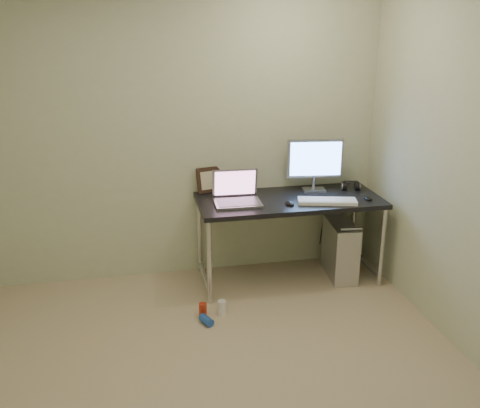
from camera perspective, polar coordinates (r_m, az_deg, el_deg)
name	(u,v)px	position (r m, az deg, el deg)	size (l,w,h in m)	color
floor	(213,393)	(3.50, -2.85, -19.46)	(3.50, 3.50, 0.00)	tan
wall_back	(179,136)	(4.58, -6.54, 7.18)	(3.50, 0.02, 2.50)	beige
desk	(289,207)	(4.57, 5.26, -0.34)	(1.56, 0.68, 0.75)	black
tower_computer	(340,249)	(4.85, 10.64, -4.75)	(0.26, 0.50, 0.54)	silver
cable_a	(323,221)	(5.05, 8.85, -1.84)	(0.01, 0.01, 0.70)	black
cable_b	(333,223)	(5.07, 9.87, -2.06)	(0.01, 0.01, 0.72)	black
can_red	(203,310)	(4.22, -3.99, -11.23)	(0.06, 0.06, 0.11)	#B52E16
can_white	(222,308)	(4.24, -1.93, -10.98)	(0.06, 0.06, 0.12)	white
can_blue	(206,320)	(4.13, -3.61, -12.27)	(0.06, 0.06, 0.12)	blue
laptop	(237,195)	(4.41, -0.36, 0.95)	(0.39, 0.32, 0.26)	#AAA9B0
monitor	(315,161)	(4.71, 8.01, 4.57)	(0.49, 0.17, 0.46)	#AAA9B0
keyboard	(327,201)	(4.47, 9.28, 0.30)	(0.48, 0.16, 0.03)	white
mouse_right	(368,198)	(4.62, 13.52, 0.67)	(0.06, 0.10, 0.03)	black
mouse_left	(290,203)	(4.38, 5.30, 0.15)	(0.07, 0.11, 0.04)	black
headphones	(351,187)	(4.86, 11.71, 1.83)	(0.17, 0.10, 0.10)	black
picture_frame	(212,179)	(4.68, -2.99, 2.63)	(0.28, 0.03, 0.22)	black
webcam	(235,182)	(4.66, -0.54, 2.40)	(0.04, 0.03, 0.13)	silver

